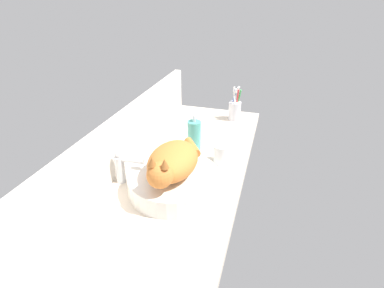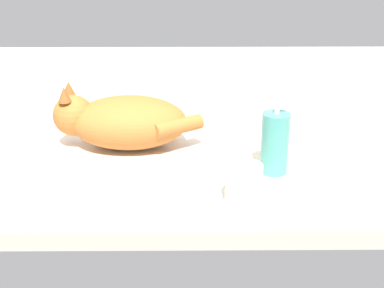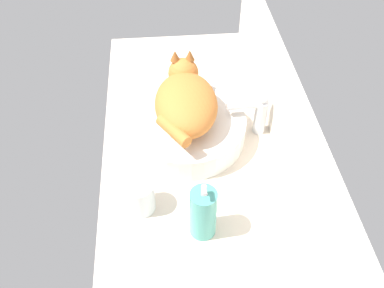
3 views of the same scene
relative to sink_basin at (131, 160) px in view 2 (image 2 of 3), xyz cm
name	(u,v)px [view 2 (image 2 of 3)]	position (x,y,z in cm)	size (l,w,h in cm)	color
ground_plane	(198,178)	(14.98, 2.13, -5.53)	(139.23, 52.06, 4.00)	beige
backsplash_panel	(197,91)	(14.98, 26.36, 7.67)	(139.23, 3.60, 22.41)	silver
sink_basin	(131,160)	(0.00, 0.00, 0.00)	(33.62, 33.62, 7.06)	silver
cat	(123,121)	(-1.37, -0.06, 9.29)	(32.31, 17.38, 14.00)	#CC7533
faucet	(136,113)	(-0.66, 20.18, 3.77)	(3.60, 11.83, 13.60)	silver
soap_dispenser	(275,143)	(31.92, 1.27, 3.56)	(6.22, 6.22, 17.28)	teal
water_glass	(244,187)	(23.71, -13.34, 0.12)	(7.44, 7.44, 8.52)	white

